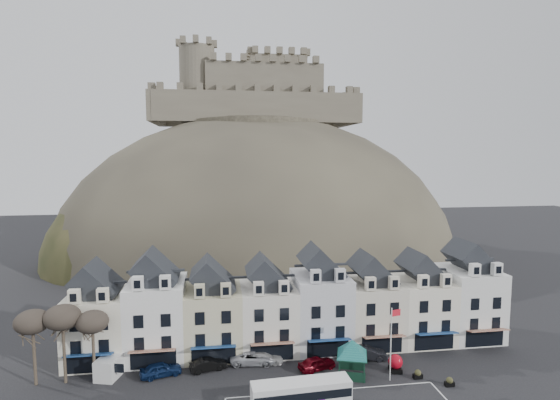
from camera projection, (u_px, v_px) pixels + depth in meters
The scene contains 19 objects.
townhouse_terrace at pixel (296, 306), 55.52m from camera, with size 54.40×9.35×11.80m.
castle_hill at pixel (262, 253), 108.39m from camera, with size 100.00×76.00×68.00m.
castle at pixel (256, 92), 110.95m from camera, with size 50.20×22.20×22.00m.
tree_left_far at pixel (32, 322), 45.89m from camera, with size 3.61×3.61×8.24m.
tree_left_mid at pixel (62, 318), 46.27m from camera, with size 3.78×3.78×8.64m.
tree_left_near at pixel (92, 322), 46.76m from camera, with size 3.43×3.43×7.84m.
bus at pixel (301, 393), 42.19m from camera, with size 9.81×2.80×2.74m.
bus_shelter at pixel (352, 348), 48.18m from camera, with size 6.21×6.21×4.14m.
red_buoy at pixel (395, 363), 49.29m from camera, with size 1.61×1.61×2.00m.
flagpole at pixel (392, 339), 47.02m from camera, with size 1.16×0.33×8.15m.
white_van at pixel (114, 363), 49.04m from camera, with size 3.43×5.41×2.29m.
planter_west at pixel (418, 374), 47.83m from camera, with size 1.05×0.71×1.01m.
planter_east at pixel (450, 382), 46.26m from camera, with size 1.00×0.70×1.00m.
car_navy at pixel (161, 369), 48.34m from camera, with size 1.83×4.54×1.55m, color #0D1D42.
car_black at pixel (208, 365), 49.63m from camera, with size 1.46×4.19×1.38m, color black.
car_silver at pixel (253, 357), 51.29m from camera, with size 2.52×5.37×1.52m, color #B3B4BB.
car_white at pixel (263, 357), 51.46m from camera, with size 1.87×4.59×1.33m, color silver.
car_maroon at pixel (317, 363), 49.84m from camera, with size 1.77×4.39×1.50m, color #5A050E.
car_charcoal at pixel (367, 353), 52.31m from camera, with size 1.65×4.73×1.56m, color black.
Camera 1 is at (-9.40, -37.02, 24.54)m, focal length 28.00 mm.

